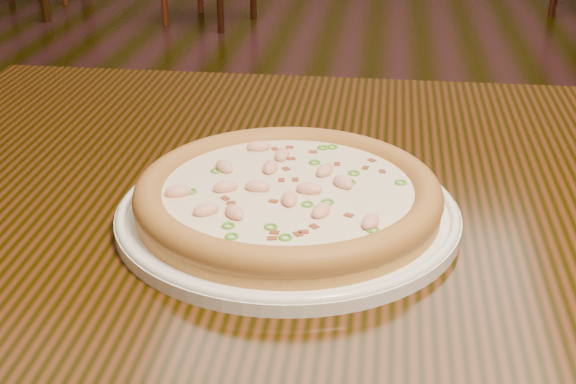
# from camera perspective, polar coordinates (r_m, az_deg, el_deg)

# --- Properties ---
(hero_table) EXTENTS (1.20, 0.80, 0.75)m
(hero_table) POSITION_cam_1_polar(r_m,az_deg,el_deg) (0.85, 8.58, -6.86)
(hero_table) COLOR black
(hero_table) RESTS_ON ground
(plate) EXTENTS (0.32, 0.32, 0.02)m
(plate) POSITION_cam_1_polar(r_m,az_deg,el_deg) (0.75, -0.00, -1.46)
(plate) COLOR white
(plate) RESTS_ON hero_table
(pizza) EXTENTS (0.29, 0.29, 0.03)m
(pizza) POSITION_cam_1_polar(r_m,az_deg,el_deg) (0.74, -0.01, -0.20)
(pizza) COLOR #BA8F42
(pizza) RESTS_ON plate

